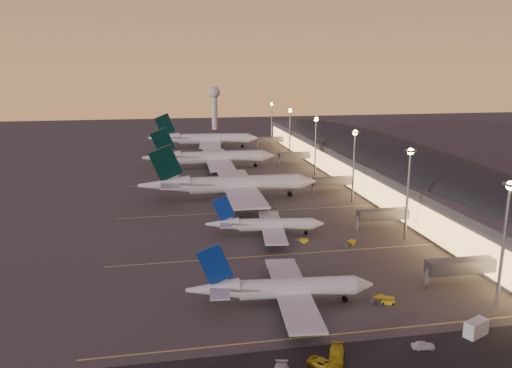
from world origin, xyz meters
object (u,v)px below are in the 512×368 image
object	(u,v)px
airliner_wide_near	(230,185)
service_van_e	(423,345)
radar_tower	(214,101)
baggage_tug_c	(302,241)
baggage_tug_a	(385,301)
catering_truck_a	(477,328)
baggage_tug_b	(378,299)
service_van_b	(324,364)
airliner_narrow_north	(265,225)
service_van_d	(336,355)
airliner_narrow_south	(281,289)
baggage_tug_d	(350,243)
airliner_wide_far	(204,139)
airliner_wide_mid	(210,158)

from	to	relation	value
airliner_wide_near	service_van_e	distance (m)	106.68
radar_tower	baggage_tug_c	distance (m)	258.09
baggage_tug_a	catering_truck_a	bearing A→B (deg)	-36.48
baggage_tug_b	service_van_b	xyz separation A→B (m)	(-18.36, -20.21, 0.24)
airliner_narrow_north	service_van_d	distance (m)	63.28
baggage_tug_c	service_van_b	bearing A→B (deg)	-91.13
airliner_narrow_south	airliner_narrow_north	xyz separation A→B (m)	(5.44, 42.59, -0.39)
radar_tower	service_van_d	size ratio (longest dim) A/B	5.44
airliner_narrow_south	service_van_b	distance (m)	22.80
baggage_tug_d	baggage_tug_b	bearing A→B (deg)	-136.27
baggage_tug_a	baggage_tug_d	xyz separation A→B (m)	(5.47, 33.77, -0.06)
service_van_e	service_van_b	bearing A→B (deg)	103.94
radar_tower	service_van_d	bearing A→B (deg)	-92.33
airliner_narrow_north	baggage_tug_c	world-z (taller)	airliner_narrow_north
airliner_wide_near	service_van_b	xyz separation A→B (m)	(0.83, -107.07, -4.62)
baggage_tug_c	catering_truck_a	world-z (taller)	catering_truck_a
airliner_wide_far	service_van_d	size ratio (longest dim) A/B	10.90
baggage_tug_c	service_van_e	world-z (taller)	service_van_e
airliner_wide_near	baggage_tug_a	xyz separation A→B (m)	(20.33, -87.69, -4.80)
baggage_tug_c	baggage_tug_d	bearing A→B (deg)	-7.49
radar_tower	baggage_tug_b	bearing A→B (deg)	-89.45
airliner_narrow_north	baggage_tug_d	bearing A→B (deg)	-22.00
baggage_tug_b	service_van_e	size ratio (longest dim) A/B	0.99
airliner_wide_near	airliner_wide_far	size ratio (longest dim) A/B	1.00
airliner_wide_near	baggage_tug_c	world-z (taller)	airliner_wide_near
radar_tower	service_van_e	world-z (taller)	radar_tower
airliner_wide_mid	baggage_tug_a	world-z (taller)	airliner_wide_mid
service_van_b	baggage_tug_a	bearing A→B (deg)	-2.26
airliner_wide_mid	service_van_b	world-z (taller)	airliner_wide_mid
airliner_narrow_south	service_van_d	distance (m)	21.28
radar_tower	baggage_tug_c	world-z (taller)	radar_tower
baggage_tug_d	service_van_d	world-z (taller)	service_van_d
airliner_wide_near	catering_truck_a	world-z (taller)	airliner_wide_near
airliner_narrow_south	catering_truck_a	bearing A→B (deg)	-24.47
airliner_narrow_north	airliner_wide_far	bearing A→B (deg)	98.94
service_van_d	service_van_e	distance (m)	15.81
airliner_wide_near	baggage_tug_c	bearing A→B (deg)	-73.73
airliner_narrow_north	service_van_e	size ratio (longest dim) A/B	8.57
service_van_d	airliner_wide_near	bearing A→B (deg)	114.09
baggage_tug_a	service_van_e	distance (m)	17.12
airliner_narrow_north	airliner_wide_far	xyz separation A→B (m)	(-3.89, 160.53, 2.22)
baggage_tug_d	service_van_e	distance (m)	51.27
radar_tower	service_van_e	bearing A→B (deg)	-89.43
airliner_wide_far	airliner_narrow_north	bearing A→B (deg)	-82.50
airliner_wide_mid	baggage_tug_a	distance (m)	146.82
baggage_tug_b	service_van_d	world-z (taller)	service_van_d
airliner_narrow_south	baggage_tug_d	world-z (taller)	airliner_narrow_south
baggage_tug_b	service_van_d	xyz separation A→B (m)	(-15.55, -18.28, 0.37)
airliner_narrow_north	radar_tower	xyz separation A→B (m)	(11.72, 249.39, 18.73)
airliner_wide_far	baggage_tug_a	distance (m)	207.28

